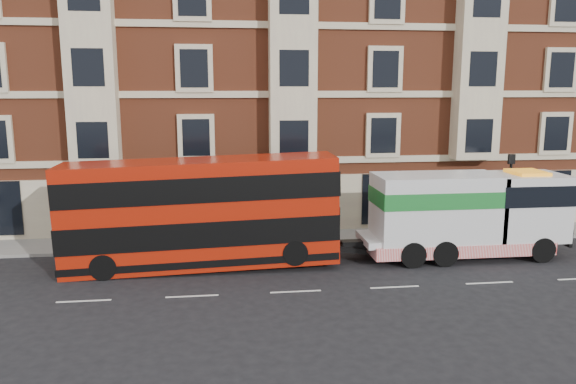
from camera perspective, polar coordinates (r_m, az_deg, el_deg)
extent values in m
plane|color=black|center=(22.27, 0.78, -10.09)|extent=(120.00, 120.00, 0.00)
cube|color=slate|center=(29.34, -1.24, -4.80)|extent=(90.00, 3.00, 0.15)
cube|color=brown|center=(35.81, -1.75, 12.42)|extent=(45.00, 12.00, 18.00)
cylinder|color=black|center=(27.62, -13.46, -1.64)|extent=(0.14, 0.14, 4.00)
cube|color=black|center=(27.26, -13.65, 2.68)|extent=(0.35, 0.15, 0.50)
cylinder|color=black|center=(31.21, 21.50, -0.70)|extent=(0.14, 0.14, 4.00)
cube|color=black|center=(30.89, 21.76, 3.13)|extent=(0.35, 0.15, 0.50)
cube|color=#A41A09|center=(24.80, -8.86, -2.08)|extent=(11.81, 2.64, 4.64)
cube|color=black|center=(24.96, -8.82, -3.61)|extent=(11.85, 2.70, 1.11)
cube|color=black|center=(24.56, -8.94, 0.68)|extent=(11.85, 2.70, 1.05)
cylinder|color=black|center=(24.62, -18.24, -7.25)|extent=(1.10, 0.34, 1.10)
cylinder|color=black|center=(26.86, -17.29, -5.71)|extent=(1.10, 0.34, 1.10)
cylinder|color=black|center=(24.25, 0.73, -6.18)|extent=(1.10, 0.34, 1.10)
cylinder|color=black|center=(26.52, 0.02, -4.71)|extent=(1.10, 0.34, 1.10)
cube|color=silver|center=(27.52, 17.15, -4.33)|extent=(9.49, 2.42, 0.32)
cube|color=silver|center=(28.60, 22.90, -1.32)|extent=(3.37, 2.64, 3.06)
cube|color=silver|center=(26.70, 14.84, -1.52)|extent=(5.69, 2.64, 3.06)
cube|color=#186E27|center=(26.60, 14.89, -0.41)|extent=(5.75, 2.68, 0.74)
cube|color=red|center=(27.53, 16.70, -5.09)|extent=(8.43, 2.70, 0.58)
cylinder|color=black|center=(28.17, 24.40, -5.36)|extent=(1.16, 0.37, 1.16)
cylinder|color=black|center=(30.15, 22.05, -4.18)|extent=(1.16, 0.37, 1.16)
cylinder|color=black|center=(26.08, 15.62, -6.03)|extent=(1.16, 0.42, 1.16)
cylinder|color=black|center=(28.21, 13.76, -4.68)|extent=(1.16, 0.42, 1.16)
cylinder|color=black|center=(25.56, 12.54, -6.23)|extent=(1.16, 0.42, 1.16)
cylinder|color=black|center=(27.72, 10.90, -4.83)|extent=(1.16, 0.42, 1.16)
imported|color=#192A33|center=(27.94, -14.78, -4.18)|extent=(0.59, 0.42, 1.51)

